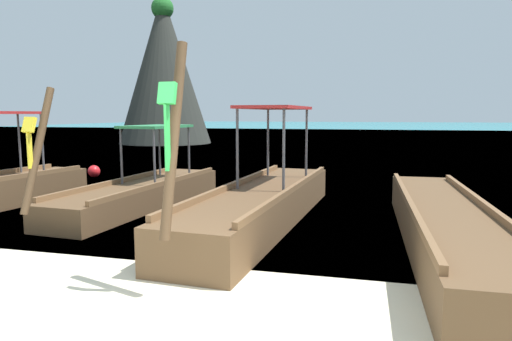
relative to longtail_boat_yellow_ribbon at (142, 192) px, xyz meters
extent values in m
plane|color=teal|center=(2.99, 56.52, -0.32)|extent=(120.00, 120.00, 0.00)
cylinder|color=#4C4C51|center=(-3.27, 0.12, 1.02)|extent=(0.06, 0.06, 1.40)
cylinder|color=#4C4C51|center=(-2.55, 0.02, 1.02)|extent=(0.06, 0.06, 1.40)
cube|color=brown|center=(0.00, 0.00, -0.07)|extent=(1.56, 5.55, 0.50)
cube|color=brown|center=(-0.55, 0.04, 0.23)|extent=(0.43, 5.04, 0.10)
cube|color=brown|center=(0.55, -0.03, 0.23)|extent=(0.43, 5.04, 0.10)
cylinder|color=brown|center=(-0.21, -2.93, 1.16)|extent=(0.18, 0.82, 2.00)
cube|color=yellow|center=(-0.22, -3.07, 1.55)|extent=(0.21, 0.15, 0.25)
cube|color=yellow|center=(-0.22, -3.09, 1.15)|extent=(0.04, 0.08, 0.56)
cylinder|color=#4C4C51|center=(-0.42, -0.10, 0.79)|extent=(0.05, 0.05, 1.22)
cylinder|color=#4C4C51|center=(0.40, -0.16, 0.79)|extent=(0.05, 0.05, 1.22)
cylinder|color=#4C4C51|center=(-0.31, 1.54, 0.79)|extent=(0.05, 0.05, 1.22)
cylinder|color=#4C4C51|center=(0.52, 1.48, 0.79)|extent=(0.05, 0.05, 1.22)
cube|color=#2D844C|center=(0.05, 0.69, 1.43)|extent=(1.13, 1.91, 0.06)
cube|color=brown|center=(2.98, -0.90, 0.01)|extent=(1.71, 6.65, 0.65)
cube|color=brown|center=(2.39, -0.86, 0.38)|extent=(0.49, 6.04, 0.10)
cube|color=brown|center=(3.56, -0.94, 0.38)|extent=(0.49, 6.04, 0.10)
cylinder|color=brown|center=(2.74, -4.29, 1.43)|extent=(0.16, 0.64, 2.22)
cube|color=green|center=(2.73, -4.41, 1.94)|extent=(0.21, 0.13, 0.25)
cube|color=green|center=(2.73, -4.43, 1.45)|extent=(0.04, 0.08, 0.73)
cylinder|color=#4C4C51|center=(2.52, -1.03, 1.07)|extent=(0.05, 0.05, 1.48)
cylinder|color=#4C4C51|center=(3.40, -1.09, 1.07)|extent=(0.05, 0.05, 1.48)
cylinder|color=#4C4C51|center=(2.66, 0.94, 1.07)|extent=(0.05, 0.05, 1.48)
cylinder|color=#4C4C51|center=(3.54, 0.88, 1.07)|extent=(0.05, 0.05, 1.48)
cube|color=#AD2323|center=(3.03, -0.08, 1.84)|extent=(1.22, 2.24, 0.06)
cube|color=brown|center=(6.05, -1.76, -0.01)|extent=(1.24, 6.91, 0.63)
cube|color=brown|center=(5.51, -1.76, 0.36)|extent=(0.16, 6.34, 0.10)
cube|color=brown|center=(6.59, -1.75, 0.36)|extent=(0.16, 6.34, 0.10)
cone|color=#2D302B|center=(-9.24, 20.66, 4.87)|extent=(6.43, 6.43, 10.37)
cone|color=#32352F|center=(-11.27, 21.30, 1.24)|extent=(2.69, 2.69, 3.12)
sphere|color=#236B28|center=(-9.24, 20.66, 8.97)|extent=(1.53, 1.53, 1.53)
sphere|color=red|center=(-3.75, 3.78, -0.12)|extent=(0.39, 0.39, 0.39)
camera|label=1|loc=(4.89, -9.00, 1.71)|focal=31.72mm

